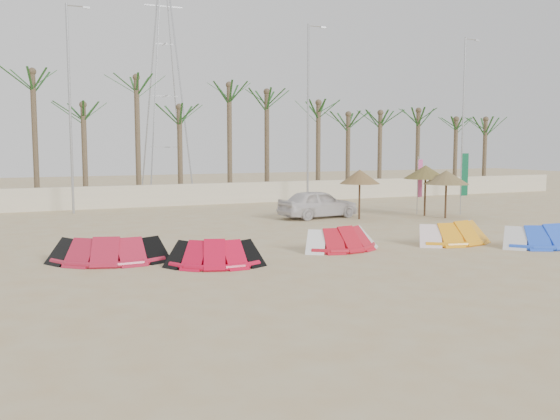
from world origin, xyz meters
name	(u,v)px	position (x,y,z in m)	size (l,w,h in m)	color
ground	(365,276)	(0.00, 0.00, 0.00)	(120.00, 120.00, 0.00)	#BBB089
boundary_wall	(174,195)	(0.00, 22.00, 0.65)	(60.00, 0.30, 1.30)	beige
palm_line	(177,100)	(0.67, 23.50, 6.44)	(52.00, 4.00, 7.70)	brown
lamp_b	(71,105)	(-5.96, 20.00, 5.77)	(1.25, 0.14, 11.00)	#A5A8AD
lamp_c	(309,111)	(8.04, 20.00, 5.77)	(1.25, 0.14, 11.00)	#A5A8AD
lamp_d	(464,114)	(20.04, 20.00, 5.77)	(1.25, 0.14, 11.00)	#A5A8AD
pylon	(167,197)	(1.00, 28.00, 0.00)	(3.00, 3.00, 14.00)	#A5A8AD
kite_red_left	(107,248)	(-6.36, 5.24, 0.42)	(3.91, 2.42, 0.90)	#B11933
kite_red_mid	(212,252)	(-3.48, 3.29, 0.42)	(3.25, 2.24, 0.90)	red
kite_red_right	(339,237)	(1.55, 4.31, 0.42)	(3.14, 1.89, 0.90)	red
kite_orange	(450,231)	(6.23, 4.02, 0.42)	(3.66, 2.06, 0.90)	#FFA116
kite_blue	(539,234)	(8.70, 2.05, 0.42)	(3.55, 1.70, 0.90)	blue
parasol_left	(360,177)	(6.77, 11.66, 2.11)	(2.01, 2.01, 2.47)	#4C331E
parasol_mid	(446,177)	(10.97, 10.30, 2.06)	(2.27, 2.27, 2.41)	#4C331E
parasol_right	(426,172)	(10.63, 11.55, 2.28)	(2.26, 2.26, 2.64)	#4C331E
flag_pink	(420,180)	(10.86, 12.30, 1.82)	(0.44, 0.16, 3.07)	#A5A8AD
flag_green	(464,176)	(12.84, 11.21, 2.03)	(0.45, 0.04, 3.42)	#A5A8AD
car	(318,204)	(5.15, 13.00, 0.71)	(1.68, 4.18, 1.42)	silver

